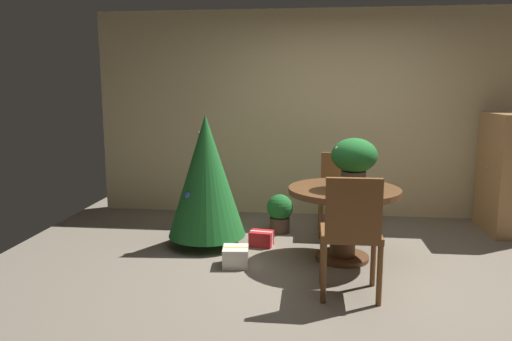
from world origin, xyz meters
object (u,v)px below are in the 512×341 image
(round_dining_table, at_px, (344,209))
(flower_vase, at_px, (354,158))
(wooden_cabinet, at_px, (509,174))
(wooden_chair_far, at_px, (338,188))
(gift_box_red, at_px, (261,238))
(holiday_tree, at_px, (206,176))
(wooden_chair_near, at_px, (352,229))
(gift_box_cream, at_px, (236,256))
(potted_plant, at_px, (280,212))

(round_dining_table, bearing_deg, flower_vase, -21.91)
(round_dining_table, distance_m, wooden_cabinet, 2.23)
(wooden_chair_far, relative_size, gift_box_red, 3.50)
(holiday_tree, xyz_separation_m, gift_box_red, (0.57, 0.02, -0.66))
(holiday_tree, height_order, gift_box_red, holiday_tree)
(round_dining_table, height_order, flower_vase, flower_vase)
(wooden_chair_near, bearing_deg, flower_vase, 84.76)
(wooden_cabinet, bearing_deg, gift_box_cream, -154.04)
(gift_box_cream, xyz_separation_m, potted_plant, (0.34, 1.10, 0.15))
(flower_vase, distance_m, wooden_cabinet, 2.19)
(wooden_chair_near, distance_m, gift_box_red, 1.53)
(wooden_chair_near, xyz_separation_m, gift_box_cream, (-1.00, 0.59, -0.47))
(flower_vase, height_order, gift_box_cream, flower_vase)
(flower_vase, distance_m, holiday_tree, 1.52)
(round_dining_table, height_order, wooden_cabinet, wooden_cabinet)
(flower_vase, bearing_deg, gift_box_cream, -166.67)
(holiday_tree, bearing_deg, round_dining_table, -11.82)
(round_dining_table, xyz_separation_m, flower_vase, (0.08, -0.03, 0.49))
(round_dining_table, relative_size, gift_box_cream, 3.94)
(round_dining_table, bearing_deg, gift_box_cream, -164.00)
(round_dining_table, height_order, gift_box_red, round_dining_table)
(gift_box_red, bearing_deg, gift_box_cream, -106.79)
(round_dining_table, xyz_separation_m, wooden_chair_near, (0.00, -0.88, 0.06))
(wooden_chair_far, xyz_separation_m, gift_box_red, (-0.82, -0.58, -0.43))
(wooden_chair_near, bearing_deg, gift_box_cream, 149.17)
(wooden_chair_near, distance_m, wooden_chair_far, 1.77)
(wooden_chair_near, relative_size, potted_plant, 2.22)
(wooden_chair_far, xyz_separation_m, gift_box_cream, (-1.00, -1.18, -0.42))
(holiday_tree, distance_m, potted_plant, 1.03)
(flower_vase, bearing_deg, potted_plant, 130.90)
(wooden_chair_near, height_order, gift_box_cream, wooden_chair_near)
(holiday_tree, xyz_separation_m, potted_plant, (0.73, 0.52, -0.50))
(potted_plant, bearing_deg, wooden_chair_far, 6.68)
(round_dining_table, distance_m, wooden_chair_near, 0.88)
(wooden_cabinet, bearing_deg, wooden_chair_near, -133.56)
(gift_box_red, xyz_separation_m, gift_box_cream, (-0.18, -0.60, 0.01))
(wooden_chair_near, height_order, wooden_chair_far, wooden_chair_near)
(round_dining_table, bearing_deg, gift_box_red, 158.96)
(round_dining_table, relative_size, holiday_tree, 0.77)
(potted_plant, bearing_deg, holiday_tree, -144.34)
(wooden_chair_near, bearing_deg, potted_plant, 111.13)
(gift_box_red, height_order, wooden_cabinet, wooden_cabinet)
(wooden_chair_near, xyz_separation_m, wooden_chair_far, (0.00, 1.77, -0.05))
(wooden_chair_near, height_order, gift_box_red, wooden_chair_near)
(wooden_cabinet, bearing_deg, holiday_tree, -165.71)
(round_dining_table, height_order, potted_plant, round_dining_table)
(wooden_chair_far, bearing_deg, holiday_tree, -156.55)
(wooden_chair_near, distance_m, wooden_cabinet, 2.78)
(flower_vase, relative_size, gift_box_red, 1.83)
(holiday_tree, relative_size, potted_plant, 3.10)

